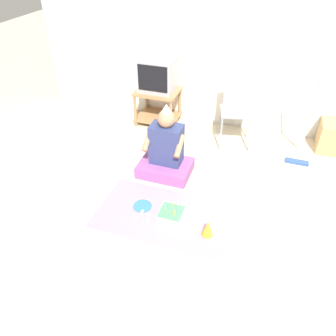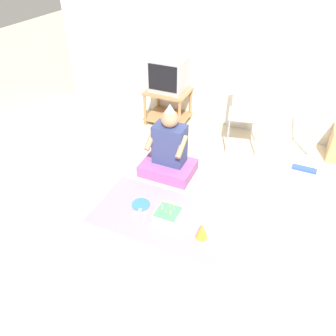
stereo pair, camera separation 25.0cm
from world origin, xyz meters
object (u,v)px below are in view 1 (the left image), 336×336
Objects in this scene: birthday_cake at (171,214)px; paper_plate at (142,206)px; party_hat_blue at (208,228)px; tv at (158,74)px; folding_chair at (237,104)px; dust_mop at (303,136)px; person_seated at (166,152)px.

paper_plate is (-0.34, 0.05, -0.04)m from birthday_cake.
party_hat_blue is 0.76m from paper_plate.
tv is 1.19m from folding_chair.
party_hat_blue is at bearing -15.69° from birthday_cake.
birthday_cake is at bearing 164.31° from party_hat_blue.
dust_mop is at bearing 43.65° from paper_plate.
party_hat_blue is (0.07, -1.81, -0.45)m from folding_chair.
person_seated is 4.93× the size of party_hat_blue.
party_hat_blue is (0.40, -0.11, 0.05)m from birthday_cake.
tv is 2.42m from party_hat_blue.
paper_plate is at bearing -75.10° from tv.
paper_plate is at bearing 171.61° from birthday_cake.
dust_mop is (0.86, -0.18, -0.20)m from folding_chair.
person_seated is 3.70× the size of birthday_cake.
dust_mop is 5.85× the size of paper_plate.
tv is 2.02m from paper_plate.
paper_plate is at bearing -136.35° from dust_mop.
dust_mop is at bearing 27.98° from person_seated.
folding_chair is 0.90m from dust_mop.
birthday_cake is at bearing -128.30° from dust_mop.
tv is 2.02× the size of birthday_cake.
folding_chair is at bearing 67.66° from paper_plate.
folding_chair is 1.86m from party_hat_blue.
dust_mop is 1.34× the size of person_seated.
dust_mop reaches higher than folding_chair.
tv is at bearing 171.23° from folding_chair.
folding_chair is at bearing 92.06° from party_hat_blue.
paper_plate is at bearing -112.34° from folding_chair.
party_hat_blue is at bearing -115.98° from dust_mop.
person_seated is at bearing -65.90° from tv.
dust_mop is (2.02, -0.36, -0.39)m from tv.
person_seated is at bearing -152.02° from dust_mop.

